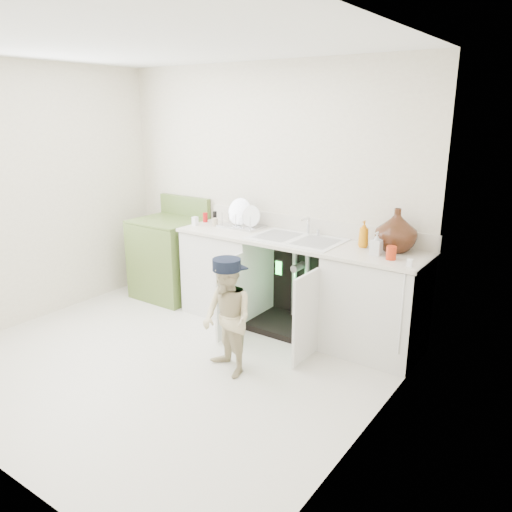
# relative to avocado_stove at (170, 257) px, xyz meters

# --- Properties ---
(ground) EXTENTS (3.50, 3.50, 0.00)m
(ground) POSITION_rel_avocado_stove_xyz_m (1.08, -1.18, -0.46)
(ground) COLOR silver
(ground) RESTS_ON ground
(room_shell) EXTENTS (6.00, 5.50, 1.26)m
(room_shell) POSITION_rel_avocado_stove_xyz_m (1.08, -1.18, 0.79)
(room_shell) COLOR #ECE4CA
(room_shell) RESTS_ON ground
(counter_run) EXTENTS (2.44, 1.02, 1.27)m
(counter_run) POSITION_rel_avocado_stove_xyz_m (1.66, 0.03, 0.02)
(counter_run) COLOR white
(counter_run) RESTS_ON ground
(avocado_stove) EXTENTS (0.71, 0.65, 1.11)m
(avocado_stove) POSITION_rel_avocado_stove_xyz_m (0.00, 0.00, 0.00)
(avocado_stove) COLOR olive
(avocado_stove) RESTS_ON ground
(repair_worker) EXTENTS (0.55, 0.94, 0.95)m
(repair_worker) POSITION_rel_avocado_stove_xyz_m (1.61, -1.01, 0.02)
(repair_worker) COLOR beige
(repair_worker) RESTS_ON ground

